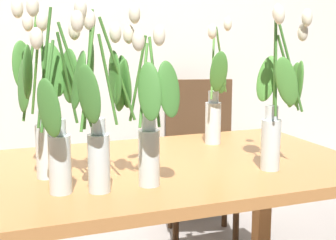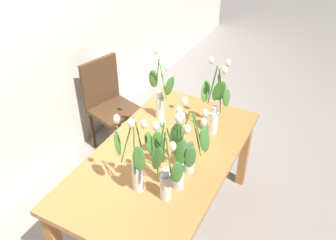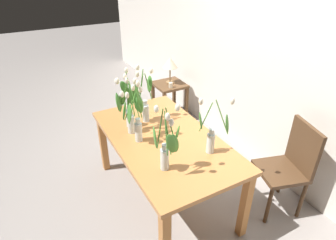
{
  "view_description": "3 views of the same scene",
  "coord_description": "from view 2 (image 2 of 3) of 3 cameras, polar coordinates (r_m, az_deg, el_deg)",
  "views": [
    {
      "loc": [
        -0.58,
        -1.7,
        1.24
      ],
      "look_at": [
        0.06,
        -0.07,
        0.92
      ],
      "focal_mm": 54.26,
      "sensor_mm": 36.0,
      "label": 1
    },
    {
      "loc": [
        -1.64,
        -0.89,
        2.34
      ],
      "look_at": [
        0.07,
        0.0,
        0.99
      ],
      "focal_mm": 37.82,
      "sensor_mm": 36.0,
      "label": 2
    },
    {
      "loc": [
        1.94,
        -1.02,
        2.19
      ],
      "look_at": [
        -0.05,
        0.07,
        0.88
      ],
      "focal_mm": 30.33,
      "sensor_mm": 36.0,
      "label": 3
    }
  ],
  "objects": [
    {
      "name": "ground_plane",
      "position": [
        2.99,
        -0.57,
        -16.35
      ],
      "size": [
        18.0,
        18.0,
        0.0
      ],
      "primitive_type": "plane",
      "color": "gray"
    },
    {
      "name": "room_wall_rear",
      "position": [
        2.91,
        -24.59,
        12.12
      ],
      "size": [
        9.0,
        0.1,
        2.7
      ],
      "primitive_type": "cube",
      "color": "silver",
      "rests_on": "ground"
    },
    {
      "name": "dining_table",
      "position": [
        2.51,
        -0.65,
        -7.1
      ],
      "size": [
        1.6,
        0.9,
        0.74
      ],
      "color": "#B7753D",
      "rests_on": "ground"
    },
    {
      "name": "tulip_vase_0",
      "position": [
        2.0,
        -0.28,
        -7.7
      ],
      "size": [
        0.23,
        0.24,
        0.59
      ],
      "color": "silver",
      "rests_on": "dining_table"
    },
    {
      "name": "tulip_vase_1",
      "position": [
        2.07,
        1.99,
        -6.03
      ],
      "size": [
        0.24,
        0.22,
        0.58
      ],
      "color": "silver",
      "rests_on": "dining_table"
    },
    {
      "name": "tulip_vase_2",
      "position": [
        2.72,
        -1.24,
        3.67
      ],
      "size": [
        0.2,
        0.27,
        0.54
      ],
      "color": "silver",
      "rests_on": "dining_table"
    },
    {
      "name": "tulip_vase_3",
      "position": [
        2.19,
        3.91,
        -4.57
      ],
      "size": [
        0.19,
        0.23,
        0.51
      ],
      "color": "silver",
      "rests_on": "dining_table"
    },
    {
      "name": "tulip_vase_4",
      "position": [
        2.57,
        7.73,
        2.49
      ],
      "size": [
        0.18,
        0.23,
        0.58
      ],
      "color": "silver",
      "rests_on": "dining_table"
    },
    {
      "name": "tulip_vase_5",
      "position": [
        2.06,
        -5.12,
        -7.01
      ],
      "size": [
        0.17,
        0.22,
        0.58
      ],
      "color": "silver",
      "rests_on": "dining_table"
    },
    {
      "name": "dining_chair",
      "position": [
        3.47,
        -9.58,
        3.06
      ],
      "size": [
        0.5,
        0.5,
        0.93
      ],
      "color": "#4C331E",
      "rests_on": "ground"
    }
  ]
}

